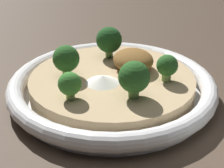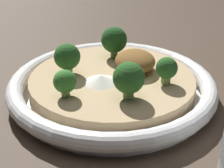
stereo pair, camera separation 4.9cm
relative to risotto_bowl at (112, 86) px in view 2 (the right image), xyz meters
The scene contains 9 objects.
ground_plane 0.02m from the risotto_bowl, ahead, with size 6.00×6.00×0.00m, color #47382B.
risotto_bowl is the anchor object (origin of this frame).
cheese_sprinkle 0.03m from the risotto_bowl, 46.85° to the right, with size 0.05×0.05×0.01m.
crispy_onion_garnish 0.05m from the risotto_bowl, 114.58° to the left, with size 0.07×0.06×0.03m.
broccoli_front_right 0.09m from the risotto_bowl, 53.24° to the right, with size 0.03×0.03×0.04m.
broccoli_front_left 0.08m from the risotto_bowl, 105.41° to the right, with size 0.04×0.04×0.05m.
broccoli_back_left 0.08m from the risotto_bowl, behind, with size 0.04×0.04×0.05m.
broccoli_back 0.08m from the risotto_bowl, 66.85° to the left, with size 0.03×0.03×0.04m.
broccoli_back_right 0.08m from the risotto_bowl, 11.71° to the left, with size 0.04×0.04×0.05m.
Camera 2 is at (0.43, -0.05, 0.25)m, focal length 55.00 mm.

